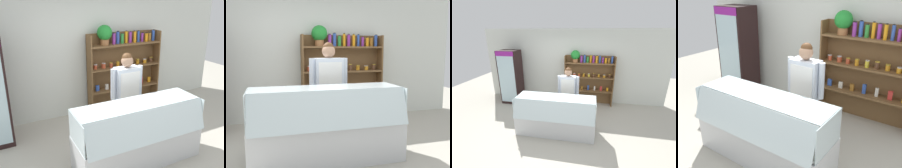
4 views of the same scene
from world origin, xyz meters
TOP-DOWN VIEW (x-y plane):
  - ground_plane at (0.00, 0.00)m, footprint 12.00×12.00m
  - back_wall at (0.00, 2.08)m, footprint 6.80×0.10m
  - shelving_unit at (0.56, 1.83)m, footprint 1.73×0.32m
  - deli_display_case at (-0.15, -0.08)m, footprint 2.04×0.74m
  - shop_clerk at (0.07, 0.68)m, footprint 0.64×0.25m

SIDE VIEW (x-z plane):
  - ground_plane at x=0.00m, z-range 0.00..0.00m
  - deli_display_case at x=-0.15m, z-range -0.19..0.82m
  - shop_clerk at x=0.07m, z-range 0.15..1.77m
  - shelving_unit at x=0.56m, z-range 0.16..2.15m
  - back_wall at x=0.00m, z-range 0.00..2.70m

